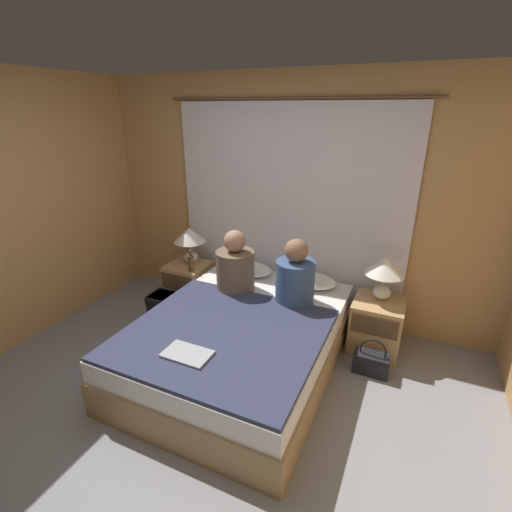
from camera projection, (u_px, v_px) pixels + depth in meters
ground_plane at (194, 426)px, 2.70m from camera, size 16.00×16.00×0.00m
wall_back at (290, 201)px, 3.86m from camera, size 4.34×0.06×2.50m
curtain_panel at (287, 214)px, 3.85m from camera, size 2.65×0.02×2.25m
bed at (241, 341)px, 3.26m from camera, size 1.56×2.07×0.49m
nightstand_left at (189, 284)px, 4.29m from camera, size 0.45×0.45×0.50m
nightstand_right at (376, 325)px, 3.48m from camera, size 0.45×0.45×0.50m
lamp_left at (190, 238)px, 4.15m from camera, size 0.36×0.36×0.41m
lamp_right at (385, 269)px, 3.34m from camera, size 0.36×0.36×0.41m
pillow_left at (247, 268)px, 3.98m from camera, size 0.56×0.34×0.12m
pillow_right at (308, 280)px, 3.71m from camera, size 0.56×0.34×0.12m
blanket_on_bed at (224, 333)px, 2.91m from camera, size 1.50×1.41×0.03m
person_left_in_bed at (235, 267)px, 3.56m from camera, size 0.37×0.37×0.61m
person_right_in_bed at (295, 277)px, 3.33m from camera, size 0.35×0.35×0.61m
beer_bottle_on_left_stand at (191, 263)px, 4.00m from camera, size 0.07×0.07×0.24m
laptop_on_bed at (187, 354)px, 2.63m from camera, size 0.34×0.21×0.02m
backpack_on_floor at (166, 308)px, 3.89m from camera, size 0.32×0.27×0.35m
handbag_on_floor at (371, 362)px, 3.21m from camera, size 0.30×0.15×0.34m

